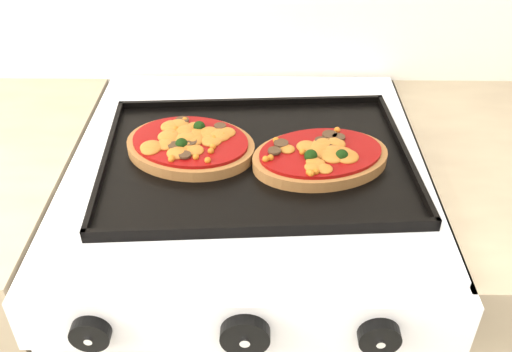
{
  "coord_description": "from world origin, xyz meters",
  "views": [
    {
      "loc": [
        0.03,
        0.9,
        1.45
      ],
      "look_at": [
        0.02,
        1.62,
        0.92
      ],
      "focal_mm": 40.0,
      "sensor_mm": 36.0,
      "label": 1
    }
  ],
  "objects_px": {
    "baking_tray": "(256,157)",
    "pizza_left": "(190,144)",
    "pizza_right": "(320,155)",
    "stove": "(250,329)"
  },
  "relations": [
    {
      "from": "baking_tray",
      "to": "pizza_left",
      "type": "bearing_deg",
      "value": 167.7
    },
    {
      "from": "baking_tray",
      "to": "pizza_right",
      "type": "bearing_deg",
      "value": -11.84
    },
    {
      "from": "stove",
      "to": "baking_tray",
      "type": "xyz_separation_m",
      "value": [
        0.01,
        -0.03,
        0.47
      ]
    },
    {
      "from": "pizza_left",
      "to": "pizza_right",
      "type": "relative_size",
      "value": 0.98
    },
    {
      "from": "baking_tray",
      "to": "pizza_left",
      "type": "height_order",
      "value": "pizza_left"
    },
    {
      "from": "baking_tray",
      "to": "pizza_left",
      "type": "xyz_separation_m",
      "value": [
        -0.11,
        0.02,
        0.01
      ]
    },
    {
      "from": "pizza_right",
      "to": "baking_tray",
      "type": "bearing_deg",
      "value": 171.72
    },
    {
      "from": "stove",
      "to": "pizza_right",
      "type": "xyz_separation_m",
      "value": [
        0.12,
        -0.04,
        0.48
      ]
    },
    {
      "from": "stove",
      "to": "baking_tray",
      "type": "relative_size",
      "value": 1.83
    },
    {
      "from": "pizza_right",
      "to": "stove",
      "type": "bearing_deg",
      "value": 161.14
    }
  ]
}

